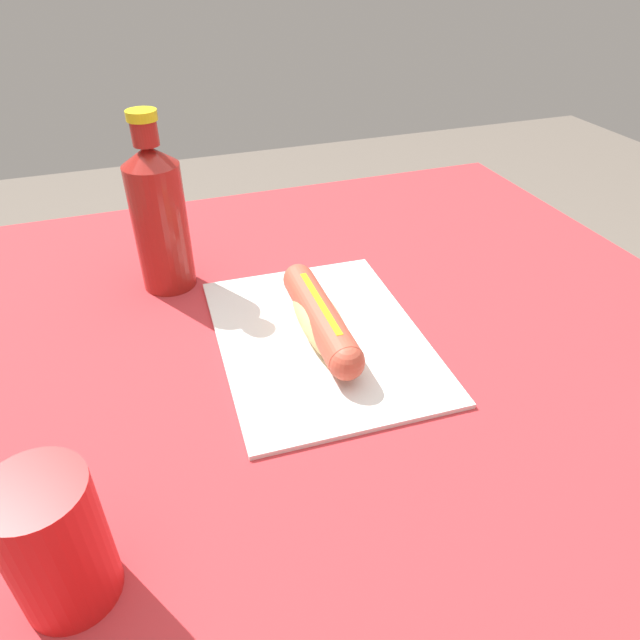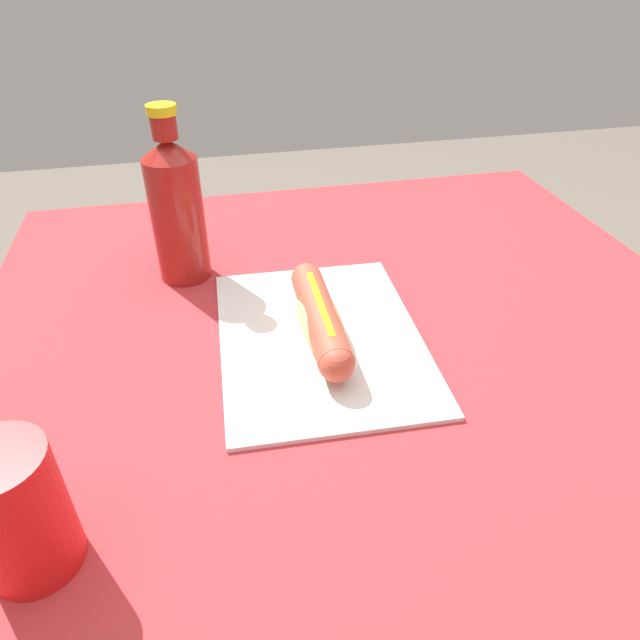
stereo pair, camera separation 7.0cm
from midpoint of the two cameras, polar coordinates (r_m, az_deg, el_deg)
dining_table at (r=0.79m, az=6.96°, el=-11.13°), size 1.05×0.97×0.76m
paper_wrapper at (r=0.71m, az=2.80°, el=-1.88°), size 0.34×0.26×0.01m
hot_dog at (r=0.69m, az=2.87°, el=0.10°), size 0.23×0.05×0.05m
soda_bottle at (r=0.81m, az=-11.81°, el=10.87°), size 0.07×0.07×0.24m
drinking_cup at (r=0.50m, az=-24.43°, el=-17.38°), size 0.07×0.07×0.12m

